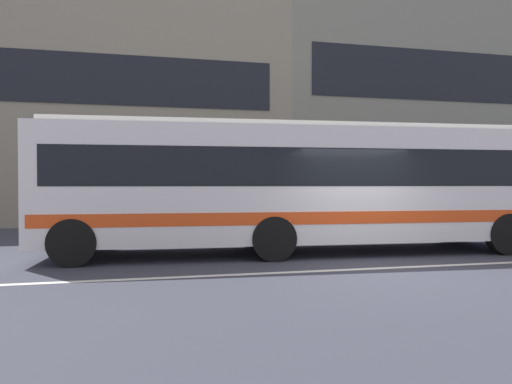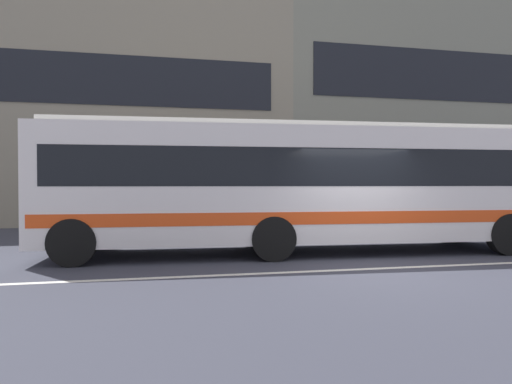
# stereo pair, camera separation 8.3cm
# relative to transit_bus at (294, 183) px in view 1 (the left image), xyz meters

# --- Properties ---
(ground_plane) EXTENTS (160.00, 160.00, 0.00)m
(ground_plane) POSITION_rel_transit_bus_xyz_m (1.06, -2.37, -1.74)
(ground_plane) COLOR #373945
(lane_centre_line) EXTENTS (60.00, 0.16, 0.01)m
(lane_centre_line) POSITION_rel_transit_bus_xyz_m (1.06, -2.37, -1.74)
(lane_centre_line) COLOR silver
(lane_centre_line) RESTS_ON ground_plane
(apartment_block_left) EXTENTS (25.11, 8.52, 10.14)m
(apartment_block_left) POSITION_rel_transit_bus_xyz_m (-10.22, 12.20, 3.33)
(apartment_block_left) COLOR gray
(apartment_block_left) RESTS_ON ground_plane
(apartment_block_right) EXTENTS (22.89, 8.52, 11.72)m
(apartment_block_right) POSITION_rel_transit_bus_xyz_m (13.79, 12.20, 4.12)
(apartment_block_right) COLOR gray
(apartment_block_right) RESTS_ON ground_plane
(transit_bus) EXTENTS (12.13, 3.15, 3.15)m
(transit_bus) POSITION_rel_transit_bus_xyz_m (0.00, 0.00, 0.00)
(transit_bus) COLOR silver
(transit_bus) RESTS_ON ground_plane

